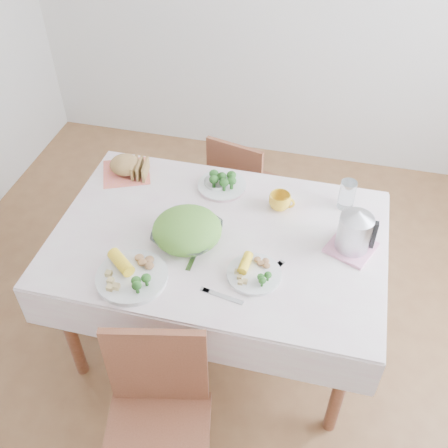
% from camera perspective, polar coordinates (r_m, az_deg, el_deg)
% --- Properties ---
extents(floor, '(3.60, 3.60, 0.00)m').
position_cam_1_polar(floor, '(2.97, -0.48, -11.81)').
color(floor, brown).
rests_on(floor, ground).
extents(dining_table, '(1.40, 0.90, 0.75)m').
position_cam_1_polar(dining_table, '(2.67, -0.52, -7.19)').
color(dining_table, brown).
rests_on(dining_table, floor).
extents(tablecloth, '(1.50, 1.00, 0.01)m').
position_cam_1_polar(tablecloth, '(2.39, -0.58, -1.36)').
color(tablecloth, white).
rests_on(tablecloth, dining_table).
extents(chair_near, '(0.48, 0.48, 0.90)m').
position_cam_1_polar(chair_near, '(2.18, -7.39, -22.10)').
color(chair_near, brown).
rests_on(chair_near, floor).
extents(chair_far, '(0.44, 0.44, 0.80)m').
position_cam_1_polar(chair_far, '(3.20, 2.39, 5.18)').
color(chair_far, brown).
rests_on(chair_far, floor).
extents(salad_bowl, '(0.34, 0.34, 0.07)m').
position_cam_1_polar(salad_bowl, '(2.35, -4.01, -1.15)').
color(salad_bowl, white).
rests_on(salad_bowl, tablecloth).
extents(dinner_plate_left, '(0.42, 0.42, 0.03)m').
position_cam_1_polar(dinner_plate_left, '(2.23, -9.97, -5.75)').
color(dinner_plate_left, white).
rests_on(dinner_plate_left, tablecloth).
extents(dinner_plate_right, '(0.31, 0.31, 0.02)m').
position_cam_1_polar(dinner_plate_right, '(2.21, 3.29, -5.47)').
color(dinner_plate_right, white).
rests_on(dinner_plate_right, tablecloth).
extents(broccoli_plate, '(0.31, 0.31, 0.02)m').
position_cam_1_polar(broccoli_plate, '(2.64, -0.23, 4.17)').
color(broccoli_plate, beige).
rests_on(broccoli_plate, tablecloth).
extents(napkin, '(0.31, 0.31, 0.00)m').
position_cam_1_polar(napkin, '(2.79, -10.58, 5.55)').
color(napkin, '#DF6855').
rests_on(napkin, tablecloth).
extents(bread_loaf, '(0.17, 0.16, 0.09)m').
position_cam_1_polar(bread_loaf, '(2.75, -10.73, 6.47)').
color(bread_loaf, olive).
rests_on(bread_loaf, napkin).
extents(fruit_bowl, '(0.15, 0.15, 0.04)m').
position_cam_1_polar(fruit_bowl, '(2.64, -0.82, 4.43)').
color(fruit_bowl, white).
rests_on(fruit_bowl, tablecloth).
extents(yellow_mug, '(0.11, 0.11, 0.08)m').
position_cam_1_polar(yellow_mug, '(2.51, 6.09, 2.46)').
color(yellow_mug, gold).
rests_on(yellow_mug, tablecloth).
extents(glass_tumbler, '(0.10, 0.10, 0.15)m').
position_cam_1_polar(glass_tumbler, '(2.56, 13.20, 2.98)').
color(glass_tumbler, white).
rests_on(glass_tumbler, tablecloth).
extents(pink_tray, '(0.25, 0.25, 0.02)m').
position_cam_1_polar(pink_tray, '(2.39, 13.64, -2.48)').
color(pink_tray, pink).
rests_on(pink_tray, tablecloth).
extents(electric_kettle, '(0.19, 0.19, 0.21)m').
position_cam_1_polar(electric_kettle, '(2.31, 14.09, -0.52)').
color(electric_kettle, '#B2B5BA').
rests_on(electric_kettle, pink_tray).
extents(fork_left, '(0.03, 0.19, 0.00)m').
position_cam_1_polar(fork_left, '(2.30, -3.27, -3.46)').
color(fork_left, silver).
rests_on(fork_left, tablecloth).
extents(fork_right, '(0.13, 0.20, 0.00)m').
position_cam_1_polar(fork_right, '(2.22, 4.55, -5.68)').
color(fork_right, silver).
rests_on(fork_right, tablecloth).
extents(knife, '(0.18, 0.05, 0.00)m').
position_cam_1_polar(knife, '(2.15, -0.13, -7.86)').
color(knife, silver).
rests_on(knife, tablecloth).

